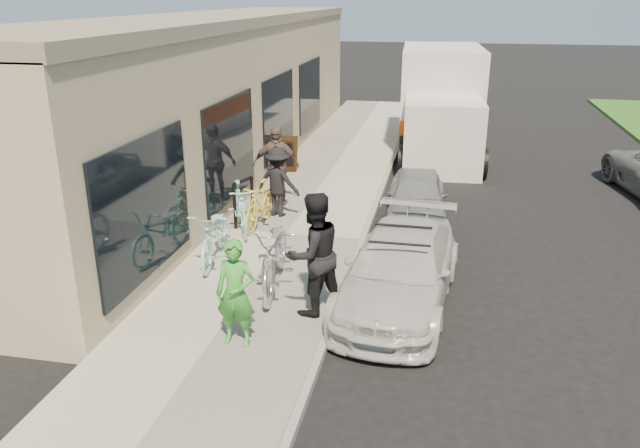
{
  "coord_description": "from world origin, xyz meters",
  "views": [
    {
      "loc": [
        1.03,
        -8.48,
        4.73
      ],
      "look_at": [
        -0.96,
        1.29,
        1.05
      ],
      "focal_mm": 35.0,
      "sensor_mm": 36.0,
      "label": 1
    }
  ],
  "objects_px": {
    "bystander_b": "(276,165)",
    "tandem_bike": "(276,253)",
    "bike_rack": "(243,197)",
    "sedan_silver": "(417,196)",
    "man_standing": "(314,254)",
    "cruiser_bike_c": "(260,204)",
    "sedan_white": "(400,269)",
    "woman_rider": "(236,293)",
    "bystander_a": "(278,182)",
    "cruiser_bike_b": "(215,234)",
    "sandwich_board": "(286,154)",
    "cruiser_bike_a": "(240,208)",
    "moving_truck": "(440,107)"
  },
  "relations": [
    {
      "from": "tandem_bike",
      "to": "cruiser_bike_b",
      "type": "bearing_deg",
      "value": 141.7
    },
    {
      "from": "sedan_white",
      "to": "woman_rider",
      "type": "relative_size",
      "value": 2.74
    },
    {
      "from": "sandwich_board",
      "to": "cruiser_bike_b",
      "type": "height_order",
      "value": "cruiser_bike_b"
    },
    {
      "from": "cruiser_bike_b",
      "to": "bystander_b",
      "type": "distance_m",
      "value": 3.46
    },
    {
      "from": "bystander_a",
      "to": "tandem_bike",
      "type": "bearing_deg",
      "value": 116.91
    },
    {
      "from": "moving_truck",
      "to": "bystander_b",
      "type": "height_order",
      "value": "moving_truck"
    },
    {
      "from": "sandwich_board",
      "to": "cruiser_bike_a",
      "type": "distance_m",
      "value": 4.69
    },
    {
      "from": "sedan_silver",
      "to": "cruiser_bike_a",
      "type": "xyz_separation_m",
      "value": [
        -3.46,
        -1.89,
        0.12
      ]
    },
    {
      "from": "tandem_bike",
      "to": "sandwich_board",
      "type": "bearing_deg",
      "value": 96.02
    },
    {
      "from": "bike_rack",
      "to": "sedan_silver",
      "type": "relative_size",
      "value": 0.31
    },
    {
      "from": "woman_rider",
      "to": "man_standing",
      "type": "distance_m",
      "value": 1.41
    },
    {
      "from": "cruiser_bike_c",
      "to": "tandem_bike",
      "type": "bearing_deg",
      "value": -64.35
    },
    {
      "from": "sedan_silver",
      "to": "tandem_bike",
      "type": "height_order",
      "value": "tandem_bike"
    },
    {
      "from": "sedan_silver",
      "to": "man_standing",
      "type": "height_order",
      "value": "man_standing"
    },
    {
      "from": "sedan_white",
      "to": "cruiser_bike_b",
      "type": "bearing_deg",
      "value": 173.08
    },
    {
      "from": "bike_rack",
      "to": "sandwich_board",
      "type": "bearing_deg",
      "value": 92.39
    },
    {
      "from": "sandwich_board",
      "to": "man_standing",
      "type": "xyz_separation_m",
      "value": [
        2.43,
        -7.76,
        0.48
      ]
    },
    {
      "from": "sedan_silver",
      "to": "woman_rider",
      "type": "relative_size",
      "value": 2.06
    },
    {
      "from": "woman_rider",
      "to": "bystander_a",
      "type": "distance_m",
      "value": 5.38
    },
    {
      "from": "cruiser_bike_b",
      "to": "bystander_b",
      "type": "bearing_deg",
      "value": 77.91
    },
    {
      "from": "bike_rack",
      "to": "bystander_a",
      "type": "distance_m",
      "value": 0.9
    },
    {
      "from": "moving_truck",
      "to": "bystander_b",
      "type": "bearing_deg",
      "value": -121.21
    },
    {
      "from": "moving_truck",
      "to": "woman_rider",
      "type": "distance_m",
      "value": 13.01
    },
    {
      "from": "sedan_silver",
      "to": "cruiser_bike_a",
      "type": "relative_size",
      "value": 1.88
    },
    {
      "from": "man_standing",
      "to": "cruiser_bike_c",
      "type": "height_order",
      "value": "man_standing"
    },
    {
      "from": "man_standing",
      "to": "cruiser_bike_a",
      "type": "relative_size",
      "value": 1.14
    },
    {
      "from": "woman_rider",
      "to": "bystander_b",
      "type": "height_order",
      "value": "bystander_b"
    },
    {
      "from": "sedan_white",
      "to": "moving_truck",
      "type": "relative_size",
      "value": 0.64
    },
    {
      "from": "woman_rider",
      "to": "bystander_b",
      "type": "bearing_deg",
      "value": 101.12
    },
    {
      "from": "sedan_white",
      "to": "man_standing",
      "type": "distance_m",
      "value": 1.58
    },
    {
      "from": "man_standing",
      "to": "cruiser_bike_c",
      "type": "xyz_separation_m",
      "value": [
        -1.89,
        3.48,
        -0.48
      ]
    },
    {
      "from": "cruiser_bike_c",
      "to": "bystander_a",
      "type": "distance_m",
      "value": 0.8
    },
    {
      "from": "sedan_white",
      "to": "moving_truck",
      "type": "height_order",
      "value": "moving_truck"
    },
    {
      "from": "woman_rider",
      "to": "cruiser_bike_a",
      "type": "xyz_separation_m",
      "value": [
        -1.34,
        4.18,
        -0.26
      ]
    },
    {
      "from": "bystander_a",
      "to": "bystander_b",
      "type": "relative_size",
      "value": 0.84
    },
    {
      "from": "man_standing",
      "to": "bystander_a",
      "type": "height_order",
      "value": "man_standing"
    },
    {
      "from": "bystander_b",
      "to": "sandwich_board",
      "type": "bearing_deg",
      "value": 89.41
    },
    {
      "from": "sedan_white",
      "to": "bystander_b",
      "type": "bearing_deg",
      "value": 132.66
    },
    {
      "from": "tandem_bike",
      "to": "cruiser_bike_a",
      "type": "distance_m",
      "value": 2.71
    },
    {
      "from": "cruiser_bike_a",
      "to": "cruiser_bike_c",
      "type": "relative_size",
      "value": 1.07
    },
    {
      "from": "sedan_white",
      "to": "sedan_silver",
      "type": "xyz_separation_m",
      "value": [
        0.04,
        4.11,
        -0.05
      ]
    },
    {
      "from": "sandwich_board",
      "to": "cruiser_bike_b",
      "type": "distance_m",
      "value": 6.19
    },
    {
      "from": "cruiser_bike_c",
      "to": "bystander_a",
      "type": "bearing_deg",
      "value": 78.08
    },
    {
      "from": "tandem_bike",
      "to": "cruiser_bike_b",
      "type": "distance_m",
      "value": 1.61
    },
    {
      "from": "cruiser_bike_b",
      "to": "cruiser_bike_c",
      "type": "relative_size",
      "value": 1.23
    },
    {
      "from": "sandwich_board",
      "to": "man_standing",
      "type": "bearing_deg",
      "value": -75.14
    },
    {
      "from": "sedan_white",
      "to": "bystander_a",
      "type": "distance_m",
      "value": 4.46
    },
    {
      "from": "bystander_b",
      "to": "tandem_bike",
      "type": "bearing_deg",
      "value": -85.26
    },
    {
      "from": "moving_truck",
      "to": "bystander_b",
      "type": "distance_m",
      "value": 7.55
    },
    {
      "from": "cruiser_bike_a",
      "to": "moving_truck",
      "type": "bearing_deg",
      "value": 40.8
    }
  ]
}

